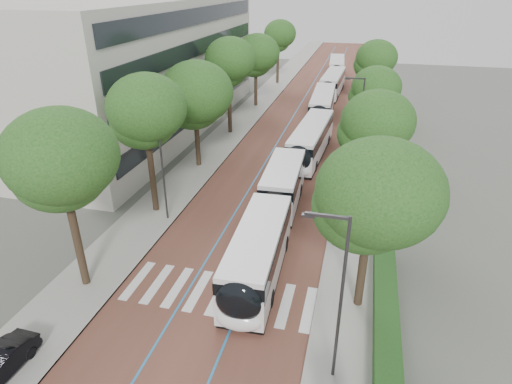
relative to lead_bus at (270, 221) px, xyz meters
The scene contains 22 objects.
ground 7.26m from the lead_bus, 104.59° to the right, with size 160.00×160.00×0.00m, color #51544C.
road 33.24m from the lead_bus, 93.08° to the left, with size 11.00×140.00×0.02m, color brown.
sidewalk_left 34.46m from the lead_bus, 105.64° to the left, with size 4.00×140.00×0.12m, color #999791.
sidewalk_right 33.68m from the lead_bus, 80.21° to the left, with size 4.00×140.00×0.12m, color #999791.
kerb_left 34.00m from the lead_bus, 102.55° to the left, with size 0.20×140.00×0.14m, color gray.
kerb_right 33.41m from the lead_bus, 83.43° to the left, with size 0.20×140.00×0.14m, color gray.
zebra_crossing 6.26m from the lead_bus, 105.14° to the right, with size 10.55×3.60×0.01m.
lane_line_left 33.36m from the lead_bus, 95.82° to the left, with size 0.12×126.00×0.01m, color #2373AF.
lane_line_right 33.19m from the lead_bus, 90.31° to the left, with size 0.12×126.00×0.01m, color #2373AF.
office_building 30.47m from the lead_bus, 135.14° to the left, with size 18.11×40.00×14.00m.
hedge 10.08m from the lead_bus, 43.09° to the right, with size 1.20×14.00×0.80m, color #1B4417.
streetlight_near 11.43m from the lead_bus, 63.83° to the right, with size 1.82×0.20×8.00m.
streetlight_far 16.22m from the lead_bus, 72.30° to the left, with size 1.82×0.20×8.00m.
lamp_post_left 8.35m from the lead_bus, behind, with size 0.14×0.14×8.00m, color #313134.
trees_left 20.17m from the lead_bus, 118.52° to the left, with size 6.40×60.39×9.92m.
trees_right 15.18m from the lead_bus, 65.97° to the left, with size 6.01×47.73×8.87m.
lead_bus is the anchor object (origin of this frame).
bus_queued_0 15.83m from the lead_bus, 88.14° to the left, with size 3.22×12.52×3.20m.
bus_queued_1 29.25m from the lead_bus, 89.55° to the left, with size 2.92×12.47×3.20m.
bus_queued_2 42.20m from the lead_bus, 89.54° to the left, with size 2.98×12.48×3.20m.
bus_queued_3 55.40m from the lead_bus, 90.06° to the left, with size 3.28×12.53×3.20m.
parked_car 16.20m from the lead_bus, 124.24° to the right, with size 1.28×3.68×1.21m, color black.
Camera 1 is at (6.75, -16.72, 15.70)m, focal length 30.00 mm.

